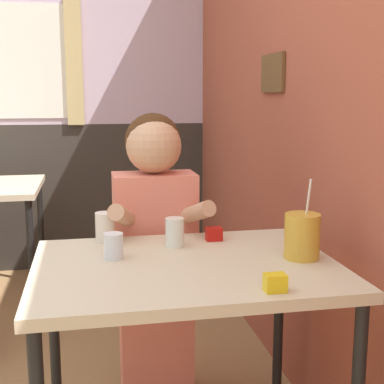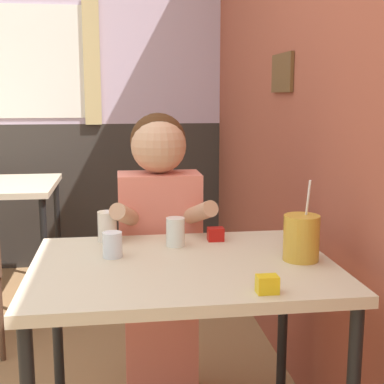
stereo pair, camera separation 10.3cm
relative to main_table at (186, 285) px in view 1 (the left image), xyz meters
name	(u,v)px [view 1 (the left image)]	position (x,y,z in m)	size (l,w,h in m)	color
brick_wall_right	(262,87)	(0.61, 1.09, 0.66)	(0.08, 4.69, 2.70)	#9E4C38
back_wall	(44,89)	(-0.60, 2.46, 0.66)	(5.35, 0.09, 2.70)	silver
main_table	(186,285)	(0.00, 0.00, 0.00)	(0.99, 0.74, 0.77)	beige
person_seated	(155,247)	(-0.04, 0.52, -0.01)	(0.42, 0.42, 1.24)	#EA7F6B
cocktail_pitcher	(302,236)	(0.39, -0.03, 0.15)	(0.12, 0.12, 0.27)	gold
glass_near_pitcher	(113,246)	(-0.23, 0.09, 0.12)	(0.07, 0.07, 0.09)	silver
glass_center	(175,232)	(0.00, 0.20, 0.13)	(0.07, 0.07, 0.10)	silver
glass_far_side	(105,227)	(-0.25, 0.30, 0.13)	(0.07, 0.07, 0.11)	silver
condiment_ketchup	(214,234)	(0.15, 0.25, 0.10)	(0.06, 0.04, 0.05)	#B7140F
condiment_mustard	(275,283)	(0.20, -0.30, 0.10)	(0.06, 0.04, 0.05)	yellow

